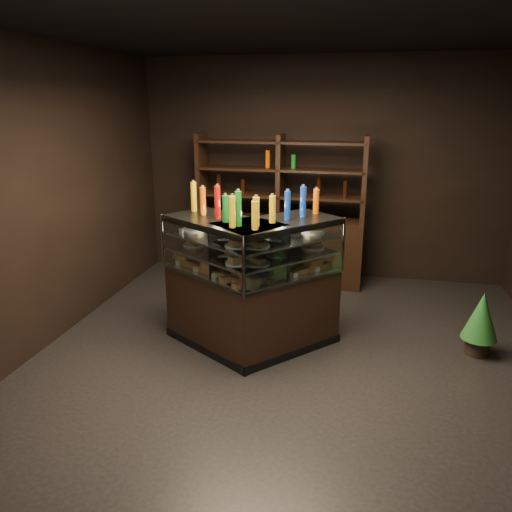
% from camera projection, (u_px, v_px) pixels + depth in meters
% --- Properties ---
extents(ground, '(5.00, 5.00, 0.00)m').
position_uv_depth(ground, '(294.00, 353.00, 4.98)').
color(ground, black).
rests_on(ground, ground).
extents(room_shell, '(5.02, 5.02, 3.01)m').
position_uv_depth(room_shell, '(299.00, 156.00, 4.41)').
color(room_shell, black).
rests_on(room_shell, ground).
extents(display_case, '(1.83, 1.31, 1.33)m').
position_uv_depth(display_case, '(251.00, 305.00, 5.00)').
color(display_case, black).
rests_on(display_case, ground).
extents(food_display, '(1.50, 0.94, 0.42)m').
position_uv_depth(food_display, '(250.00, 255.00, 4.84)').
color(food_display, '#D18A4B').
rests_on(food_display, display_case).
extents(bottles_top, '(1.33, 0.79, 0.30)m').
position_uv_depth(bottles_top, '(250.00, 205.00, 4.70)').
color(bottles_top, '#D8590A').
rests_on(bottles_top, display_case).
extents(potted_conifer, '(0.34, 0.34, 0.73)m').
position_uv_depth(potted_conifer, '(482.00, 315.00, 4.83)').
color(potted_conifer, black).
rests_on(potted_conifer, ground).
extents(back_shelving, '(2.25, 0.47, 2.00)m').
position_uv_depth(back_shelving, '(279.00, 238.00, 6.81)').
color(back_shelving, black).
rests_on(back_shelving, ground).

